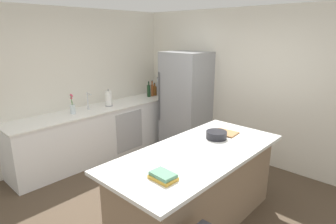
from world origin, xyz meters
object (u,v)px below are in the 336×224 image
(wine_bottle, at_px, (149,91))
(mixing_bowl, at_px, (216,135))
(paper_towel_roll, at_px, (109,99))
(whiskey_bottle, at_px, (155,91))
(kitchen_island, at_px, (197,187))
(sink_faucet, at_px, (88,101))
(soda_bottle, at_px, (158,88))
(vinegar_bottle, at_px, (152,90))
(refrigerator, at_px, (186,101))
(flower_vase, at_px, (73,108))
(cookbook_stack, at_px, (163,176))
(cutting_board, at_px, (225,133))

(wine_bottle, height_order, mixing_bowl, wine_bottle)
(paper_towel_roll, distance_m, whiskey_bottle, 1.20)
(kitchen_island, xyz_separation_m, sink_faucet, (-2.48, 0.15, 0.60))
(soda_bottle, distance_m, whiskey_bottle, 0.10)
(whiskey_bottle, relative_size, mixing_bowl, 1.02)
(kitchen_island, height_order, whiskey_bottle, whiskey_bottle)
(vinegar_bottle, bearing_deg, wine_bottle, -95.66)
(wine_bottle, bearing_deg, sink_faucet, -91.74)
(paper_towel_roll, relative_size, wine_bottle, 0.98)
(paper_towel_roll, bearing_deg, kitchen_island, -12.47)
(refrigerator, xyz_separation_m, paper_towel_roll, (-0.86, -1.15, 0.11))
(paper_towel_roll, bearing_deg, wine_bottle, 90.98)
(refrigerator, bearing_deg, vinegar_bottle, -177.07)
(mixing_bowl, bearing_deg, paper_towel_roll, 178.43)
(mixing_bowl, bearing_deg, vinegar_bottle, 153.63)
(refrigerator, relative_size, paper_towel_roll, 5.94)
(kitchen_island, xyz_separation_m, soda_bottle, (-2.45, 1.83, 0.58))
(flower_vase, bearing_deg, kitchen_island, 4.02)
(soda_bottle, bearing_deg, sink_faucet, -91.09)
(flower_vase, xyz_separation_m, cookbook_stack, (2.59, -0.55, -0.06))
(kitchen_island, relative_size, refrigerator, 1.21)
(cutting_board, bearing_deg, paper_towel_roll, -175.95)
(sink_faucet, distance_m, cookbook_stack, 2.78)
(soda_bottle, bearing_deg, cutting_board, -25.41)
(sink_faucet, relative_size, whiskey_bottle, 1.13)
(sink_faucet, height_order, mixing_bowl, sink_faucet)
(soda_bottle, relative_size, mixing_bowl, 1.42)
(vinegar_bottle, distance_m, cookbook_stack, 3.50)
(sink_faucet, height_order, vinegar_bottle, vinegar_bottle)
(sink_faucet, height_order, wine_bottle, wine_bottle)
(paper_towel_roll, distance_m, vinegar_bottle, 1.11)
(whiskey_bottle, height_order, mixing_bowl, whiskey_bottle)
(kitchen_island, bearing_deg, cutting_board, 96.39)
(flower_vase, xyz_separation_m, paper_towel_roll, (0.01, 0.71, 0.03))
(wine_bottle, bearing_deg, vinegar_bottle, 84.34)
(refrigerator, height_order, flower_vase, refrigerator)
(whiskey_bottle, distance_m, cutting_board, 2.59)
(vinegar_bottle, bearing_deg, soda_bottle, 96.07)
(vinegar_bottle, bearing_deg, paper_towel_roll, -89.57)
(whiskey_bottle, relative_size, cutting_board, 0.83)
(sink_faucet, relative_size, wine_bottle, 0.94)
(cookbook_stack, bearing_deg, cutting_board, 99.22)
(whiskey_bottle, bearing_deg, cookbook_stack, -43.34)
(flower_vase, height_order, wine_bottle, flower_vase)
(soda_bottle, bearing_deg, cookbook_stack, -44.41)
(kitchen_island, bearing_deg, vinegar_bottle, 145.93)
(mixing_bowl, bearing_deg, kitchen_island, -82.14)
(refrigerator, xyz_separation_m, soda_bottle, (-0.89, 0.14, 0.12))
(flower_vase, bearing_deg, vinegar_bottle, 89.86)
(kitchen_island, bearing_deg, cookbook_stack, -78.06)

